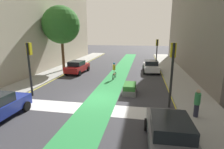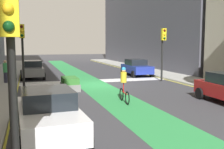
{
  "view_description": "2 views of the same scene",
  "coord_description": "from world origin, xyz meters",
  "px_view_note": "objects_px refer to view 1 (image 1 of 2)",
  "views": [
    {
      "loc": [
        3.67,
        -12.56,
        5.02
      ],
      "look_at": [
        0.77,
        3.3,
        1.18
      ],
      "focal_mm": 28.05,
      "sensor_mm": 36.0,
      "label": 1
    },
    {
      "loc": [
        5.2,
        19.13,
        3.04
      ],
      "look_at": [
        0.03,
        2.74,
        1.07
      ],
      "focal_mm": 42.68,
      "sensor_mm": 36.0,
      "label": 2
    }
  ],
  "objects_px": {
    "cyclist_in_lane": "(114,70)",
    "traffic_signal_near_right": "(172,63)",
    "street_tree_near": "(61,25)",
    "car_red_left_far": "(77,67)",
    "median_planter": "(130,89)",
    "car_grey_right_near": "(170,134)",
    "traffic_signal_far_right": "(157,48)",
    "pedestrian_sidewalk_right_a": "(197,103)",
    "car_white_right_far": "(151,66)",
    "traffic_signal_near_left": "(30,59)"
  },
  "relations": [
    {
      "from": "traffic_signal_far_right",
      "to": "street_tree_near",
      "type": "xyz_separation_m",
      "value": [
        -12.45,
        -4.81,
        3.12
      ]
    },
    {
      "from": "cyclist_in_lane",
      "to": "traffic_signal_near_right",
      "type": "bearing_deg",
      "value": -53.26
    },
    {
      "from": "traffic_signal_near_right",
      "to": "car_white_right_far",
      "type": "distance_m",
      "value": 11.29
    },
    {
      "from": "cyclist_in_lane",
      "to": "pedestrian_sidewalk_right_a",
      "type": "relative_size",
      "value": 1.1
    },
    {
      "from": "car_grey_right_near",
      "to": "pedestrian_sidewalk_right_a",
      "type": "bearing_deg",
      "value": 59.18
    },
    {
      "from": "car_red_left_far",
      "to": "car_white_right_far",
      "type": "xyz_separation_m",
      "value": [
        9.29,
        2.23,
        0.0
      ]
    },
    {
      "from": "traffic_signal_near_right",
      "to": "car_white_right_far",
      "type": "height_order",
      "value": "traffic_signal_near_right"
    },
    {
      "from": "car_red_left_far",
      "to": "car_grey_right_near",
      "type": "bearing_deg",
      "value": -55.18
    },
    {
      "from": "traffic_signal_near_right",
      "to": "pedestrian_sidewalk_right_a",
      "type": "relative_size",
      "value": 2.6
    },
    {
      "from": "car_grey_right_near",
      "to": "street_tree_near",
      "type": "xyz_separation_m",
      "value": [
        -11.85,
        14.68,
        5.21
      ]
    },
    {
      "from": "traffic_signal_near_left",
      "to": "pedestrian_sidewalk_right_a",
      "type": "distance_m",
      "value": 12.41
    },
    {
      "from": "traffic_signal_far_right",
      "to": "median_planter",
      "type": "xyz_separation_m",
      "value": [
        -2.9,
        -12.37,
        -2.49
      ]
    },
    {
      "from": "traffic_signal_near_left",
      "to": "car_white_right_far",
      "type": "distance_m",
      "value": 14.7
    },
    {
      "from": "car_red_left_far",
      "to": "street_tree_near",
      "type": "distance_m",
      "value": 5.77
    },
    {
      "from": "traffic_signal_near_left",
      "to": "cyclist_in_lane",
      "type": "distance_m",
      "value": 8.85
    },
    {
      "from": "car_grey_right_near",
      "to": "street_tree_near",
      "type": "height_order",
      "value": "street_tree_near"
    },
    {
      "from": "cyclist_in_lane",
      "to": "median_planter",
      "type": "distance_m",
      "value": 5.12
    },
    {
      "from": "traffic_signal_near_right",
      "to": "traffic_signal_far_right",
      "type": "xyz_separation_m",
      "value": [
        -0.05,
        14.55,
        -0.19
      ]
    },
    {
      "from": "traffic_signal_near_left",
      "to": "street_tree_near",
      "type": "bearing_deg",
      "value": 100.41
    },
    {
      "from": "car_grey_right_near",
      "to": "cyclist_in_lane",
      "type": "xyz_separation_m",
      "value": [
        -4.42,
        11.73,
        0.17
      ]
    },
    {
      "from": "traffic_signal_near_right",
      "to": "car_red_left_far",
      "type": "height_order",
      "value": "traffic_signal_near_right"
    },
    {
      "from": "traffic_signal_far_right",
      "to": "car_white_right_far",
      "type": "relative_size",
      "value": 0.96
    },
    {
      "from": "car_red_left_far",
      "to": "cyclist_in_lane",
      "type": "bearing_deg",
      "value": -21.25
    },
    {
      "from": "car_red_left_far",
      "to": "median_planter",
      "type": "distance_m",
      "value": 9.82
    },
    {
      "from": "car_grey_right_near",
      "to": "street_tree_near",
      "type": "distance_m",
      "value": 19.57
    },
    {
      "from": "traffic_signal_near_right",
      "to": "cyclist_in_lane",
      "type": "bearing_deg",
      "value": 126.74
    },
    {
      "from": "traffic_signal_near_right",
      "to": "car_red_left_far",
      "type": "relative_size",
      "value": 1.03
    },
    {
      "from": "car_grey_right_near",
      "to": "traffic_signal_near_left",
      "type": "bearing_deg",
      "value": 152.47
    },
    {
      "from": "cyclist_in_lane",
      "to": "street_tree_near",
      "type": "height_order",
      "value": "street_tree_near"
    },
    {
      "from": "traffic_signal_near_left",
      "to": "traffic_signal_far_right",
      "type": "bearing_deg",
      "value": 52.95
    },
    {
      "from": "traffic_signal_near_left",
      "to": "car_grey_right_near",
      "type": "bearing_deg",
      "value": -27.53
    },
    {
      "from": "traffic_signal_near_left",
      "to": "street_tree_near",
      "type": "xyz_separation_m",
      "value": [
        -1.73,
        9.4,
        3.01
      ]
    },
    {
      "from": "car_red_left_far",
      "to": "street_tree_near",
      "type": "height_order",
      "value": "street_tree_near"
    },
    {
      "from": "traffic_signal_near_right",
      "to": "traffic_signal_near_left",
      "type": "bearing_deg",
      "value": 178.19
    },
    {
      "from": "street_tree_near",
      "to": "car_grey_right_near",
      "type": "bearing_deg",
      "value": -51.08
    },
    {
      "from": "traffic_signal_far_right",
      "to": "traffic_signal_near_left",
      "type": "bearing_deg",
      "value": -127.05
    },
    {
      "from": "car_grey_right_near",
      "to": "car_red_left_far",
      "type": "bearing_deg",
      "value": 124.82
    },
    {
      "from": "traffic_signal_near_right",
      "to": "median_planter",
      "type": "xyz_separation_m",
      "value": [
        -2.95,
        2.18,
        -2.67
      ]
    },
    {
      "from": "cyclist_in_lane",
      "to": "median_planter",
      "type": "relative_size",
      "value": 0.92
    },
    {
      "from": "traffic_signal_far_right",
      "to": "cyclist_in_lane",
      "type": "bearing_deg",
      "value": -122.94
    },
    {
      "from": "street_tree_near",
      "to": "median_planter",
      "type": "distance_m",
      "value": 13.42
    },
    {
      "from": "pedestrian_sidewalk_right_a",
      "to": "median_planter",
      "type": "bearing_deg",
      "value": 138.13
    },
    {
      "from": "traffic_signal_near_right",
      "to": "pedestrian_sidewalk_right_a",
      "type": "xyz_separation_m",
      "value": [
        1.31,
        -1.64,
        -2.06
      ]
    },
    {
      "from": "traffic_signal_far_right",
      "to": "car_grey_right_near",
      "type": "relative_size",
      "value": 0.97
    },
    {
      "from": "traffic_signal_near_right",
      "to": "street_tree_near",
      "type": "bearing_deg",
      "value": 142.08
    },
    {
      "from": "traffic_signal_near_right",
      "to": "car_red_left_far",
      "type": "bearing_deg",
      "value": 139.24
    },
    {
      "from": "cyclist_in_lane",
      "to": "car_grey_right_near",
      "type": "bearing_deg",
      "value": -69.36
    },
    {
      "from": "car_grey_right_near",
      "to": "street_tree_near",
      "type": "relative_size",
      "value": 0.51
    },
    {
      "from": "traffic_signal_near_left",
      "to": "street_tree_near",
      "type": "relative_size",
      "value": 0.52
    },
    {
      "from": "car_red_left_far",
      "to": "cyclist_in_lane",
      "type": "height_order",
      "value": "cyclist_in_lane"
    }
  ]
}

